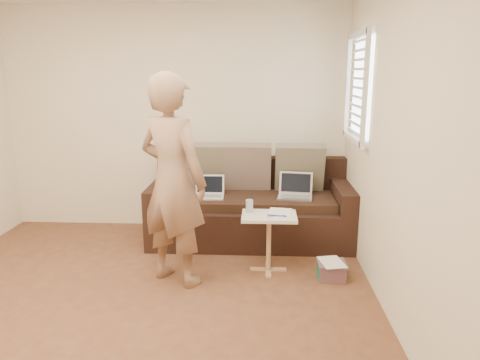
{
  "coord_description": "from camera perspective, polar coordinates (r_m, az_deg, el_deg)",
  "views": [
    {
      "loc": [
        1.01,
        -3.05,
        1.85
      ],
      "look_at": [
        0.8,
        1.4,
        0.78
      ],
      "focal_mm": 33.76,
      "sensor_mm": 36.0,
      "label": 1
    }
  ],
  "objects": [
    {
      "name": "wall_back",
      "position": [
        5.42,
        -8.12,
        7.55
      ],
      "size": [
        4.0,
        0.0,
        4.0
      ],
      "primitive_type": "plane",
      "rotation": [
        1.57,
        0.0,
        0.0
      ],
      "color": "beige",
      "rests_on": "ground"
    },
    {
      "name": "floor",
      "position": [
        3.71,
        -14.11,
        -16.87
      ],
      "size": [
        4.5,
        4.5,
        0.0
      ],
      "primitive_type": "plane",
      "color": "brown",
      "rests_on": "ground"
    },
    {
      "name": "drinking_glass",
      "position": [
        4.25,
        1.2,
        -3.32
      ],
      "size": [
        0.07,
        0.07,
        0.12
      ],
      "primitive_type": null,
      "color": "silver",
      "rests_on": "side_table"
    },
    {
      "name": "sofa",
      "position": [
        5.03,
        1.34,
        -2.95
      ],
      "size": [
        2.2,
        0.95,
        0.85
      ],
      "primitive_type": null,
      "color": "black",
      "rests_on": "ground"
    },
    {
      "name": "wall_right",
      "position": [
        3.25,
        20.4,
        2.92
      ],
      "size": [
        0.0,
        4.5,
        4.5
      ],
      "primitive_type": "plane",
      "rotation": [
        1.57,
        0.0,
        -1.57
      ],
      "color": "beige",
      "rests_on": "ground"
    },
    {
      "name": "pillow_right",
      "position": [
        5.16,
        7.53,
        1.54
      ],
      "size": [
        0.55,
        0.28,
        0.57
      ],
      "primitive_type": null,
      "rotation": [
        0.26,
        0.0,
        0.0
      ],
      "color": "#6E6351",
      "rests_on": "sofa"
    },
    {
      "name": "laptop_white",
      "position": [
        4.92,
        -3.93,
        -2.22
      ],
      "size": [
        0.32,
        0.24,
        0.23
      ],
      "primitive_type": null,
      "rotation": [
        0.0,
        0.0,
        0.03
      ],
      "color": "white",
      "rests_on": "sofa"
    },
    {
      "name": "paper_on_table",
      "position": [
        4.27,
        5.04,
        -4.13
      ],
      "size": [
        0.25,
        0.33,
        0.0
      ],
      "primitive_type": null,
      "rotation": [
        0.0,
        0.0,
        -0.14
      ],
      "color": "white",
      "rests_on": "side_table"
    },
    {
      "name": "pillow_mid",
      "position": [
        5.16,
        0.87,
        1.64
      ],
      "size": [
        0.55,
        0.27,
        0.57
      ],
      "primitive_type": null,
      "rotation": [
        0.24,
        0.0,
        0.0
      ],
      "color": "brown",
      "rests_on": "sofa"
    },
    {
      "name": "side_table",
      "position": [
        4.3,
        3.64,
        -7.93
      ],
      "size": [
        0.51,
        0.36,
        0.56
      ],
      "primitive_type": null,
      "color": "silver",
      "rests_on": "ground"
    },
    {
      "name": "scissors",
      "position": [
        4.15,
        4.68,
        -4.53
      ],
      "size": [
        0.2,
        0.14,
        0.02
      ],
      "primitive_type": null,
      "rotation": [
        0.0,
        0.0,
        0.21
      ],
      "color": "silver",
      "rests_on": "side_table"
    },
    {
      "name": "striped_box",
      "position": [
        4.3,
        11.48,
        -11.09
      ],
      "size": [
        0.26,
        0.26,
        0.16
      ],
      "primitive_type": null,
      "color": "#BA1C45",
      "rests_on": "ground"
    },
    {
      "name": "window_blinds",
      "position": [
        4.65,
        14.65,
        11.23
      ],
      "size": [
        0.12,
        0.88,
        1.08
      ],
      "primitive_type": null,
      "color": "white",
      "rests_on": "wall_right"
    },
    {
      "name": "pillow_left",
      "position": [
        5.22,
        -5.17,
        1.74
      ],
      "size": [
        0.55,
        0.29,
        0.57
      ],
      "primitive_type": null,
      "rotation": [
        0.28,
        0.0,
        0.0
      ],
      "color": "#6E6351",
      "rests_on": "sofa"
    },
    {
      "name": "laptop_silver",
      "position": [
        4.93,
        6.95,
        -2.26
      ],
      "size": [
        0.4,
        0.31,
        0.24
      ],
      "primitive_type": null,
      "rotation": [
        0.0,
        0.0,
        -0.14
      ],
      "color": "#B7BABC",
      "rests_on": "sofa"
    },
    {
      "name": "person",
      "position": [
        3.95,
        -8.48,
        -0.09
      ],
      "size": [
        0.82,
        0.73,
        1.86
      ],
      "primitive_type": "imported",
      "rotation": [
        0.0,
        0.0,
        2.63
      ],
      "color": "#90684E",
      "rests_on": "ground"
    }
  ]
}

